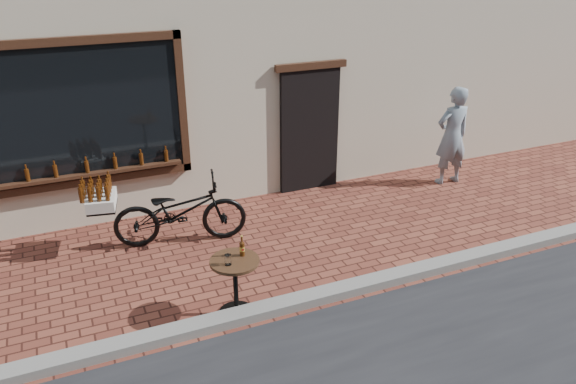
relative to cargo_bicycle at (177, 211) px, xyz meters
name	(u,v)px	position (x,y,z in m)	size (l,w,h in m)	color
ground	(287,319)	(0.76, -2.39, -0.53)	(90.00, 90.00, 0.00)	#5A271D
kerb	(281,306)	(0.76, -2.19, -0.47)	(90.00, 0.25, 0.12)	slate
cargo_bicycle	(177,211)	(0.00, 0.00, 0.00)	(2.39, 1.04, 1.10)	black
bistro_table	(235,275)	(0.24, -2.04, 0.02)	(0.60, 0.60, 1.02)	black
pedestrian	(452,136)	(5.18, 0.29, 0.39)	(0.67, 0.44, 1.83)	gray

